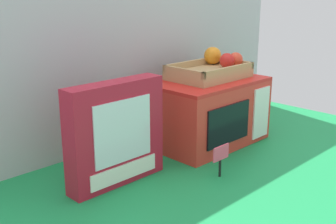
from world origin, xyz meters
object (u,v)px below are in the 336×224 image
Objects in this scene: price_sign at (221,156)px; cookie_set_box at (116,134)px; food_groups_crate at (212,69)px; toy_microwave at (209,112)px.

cookie_set_box is at bearing 142.09° from price_sign.
price_sign is at bearing -135.72° from food_groups_crate.
price_sign is (-0.26, -0.25, -0.20)m from food_groups_crate.
cookie_set_box reaches higher than toy_microwave.
food_groups_crate reaches higher than cookie_set_box.
price_sign is at bearing -133.47° from toy_microwave.
toy_microwave reaches higher than price_sign.
toy_microwave is at bearing 3.29° from cookie_set_box.
toy_microwave is 0.30m from price_sign.
toy_microwave is 0.16m from food_groups_crate.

